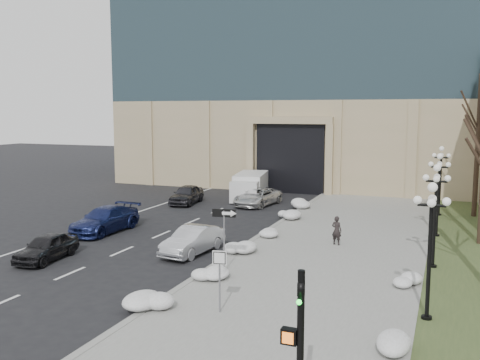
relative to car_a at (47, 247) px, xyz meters
The scene contains 26 objects.
ground 11.60m from the car_a, 39.40° to the right, with size 160.00×160.00×0.00m, color black.
sidewalk 14.12m from the car_a, 28.11° to the left, with size 9.00×40.00×0.12m, color gray.
curb 10.38m from the car_a, 39.92° to the left, with size 0.30×40.00×0.14m, color gray.
grass_strip 20.09m from the car_a, 19.34° to the left, with size 4.00×40.00×0.10m, color #384924.
car_a is the anchor object (origin of this frame).
car_b 6.99m from the car_a, 30.86° to the left, with size 1.44×4.14×1.36m, color #B8BAC0.
car_c 6.09m from the car_a, 99.12° to the left, with size 2.06×5.07×1.47m, color navy.
car_d 18.25m from the car_a, 75.97° to the left, with size 2.19×4.74×1.32m, color silver.
car_e 16.48m from the car_a, 93.22° to the left, with size 1.70×4.23×1.44m, color #302F35.
pedestrian 14.53m from the car_a, 31.26° to the left, with size 0.56×0.37×1.52m, color black.
box_truck 20.79m from the car_a, 82.48° to the left, with size 3.31×6.62×2.01m.
one_way_sign 9.22m from the car_a, ahead, with size 1.09×0.32×2.91m.
keep_sign 11.10m from the car_a, 17.95° to the right, with size 0.49×0.14×2.32m.
snow_clump_b 9.21m from the car_a, 28.01° to the right, with size 1.10×1.60×0.36m, color white.
snow_clump_c 8.65m from the car_a, ahead, with size 1.10×1.60×0.36m, color white.
snow_clump_d 9.41m from the car_a, 27.90° to the left, with size 1.10×1.60×0.36m, color white.
snow_clump_e 11.56m from the car_a, 44.72° to the left, with size 1.10×1.60×0.36m, color white.
snow_clump_f 15.61m from the car_a, 58.94° to the left, with size 1.10×1.60×0.36m, color white.
snow_clump_g 18.99m from the car_a, 64.74° to the left, with size 1.10×1.60×0.36m, color white.
snow_clump_h 17.04m from the car_a, 15.04° to the right, with size 1.10×1.60×0.36m, color white.
snow_clump_i 16.62m from the car_a, ahead, with size 1.10×1.60×0.36m, color white.
lamppost_a 17.47m from the car_a, ahead, with size 1.18×1.18×4.76m.
lamppost_b 18.16m from the car_a, 16.63° to the left, with size 1.18×1.18×4.76m.
lamppost_c 20.96m from the car_a, 34.04° to the left, with size 1.18×1.18×4.76m.
lamppost_d 25.16m from the car_a, 46.46° to the left, with size 1.18×1.18×4.76m.
tree_far 27.50m from the car_a, 43.80° to the left, with size 3.20×3.20×9.50m.
Camera 1 is at (8.73, -12.43, 7.08)m, focal length 40.00 mm.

